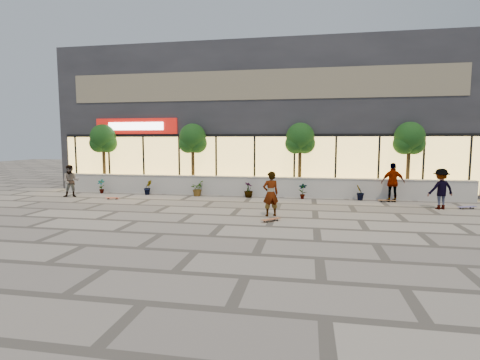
% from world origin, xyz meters
% --- Properties ---
extents(ground, '(80.00, 80.00, 0.00)m').
position_xyz_m(ground, '(0.00, 0.00, 0.00)').
color(ground, '#9E9589').
rests_on(ground, ground).
extents(planter_wall, '(22.00, 0.42, 1.04)m').
position_xyz_m(planter_wall, '(0.00, 7.00, 0.52)').
color(planter_wall, beige).
rests_on(planter_wall, ground).
extents(retail_building, '(24.00, 9.17, 8.50)m').
position_xyz_m(retail_building, '(-0.00, 12.49, 4.25)').
color(retail_building, '#27272C').
rests_on(retail_building, ground).
extents(shrub_a, '(0.43, 0.29, 0.81)m').
position_xyz_m(shrub_a, '(-8.50, 6.45, 0.41)').
color(shrub_a, black).
rests_on(shrub_a, ground).
extents(shrub_b, '(0.57, 0.57, 0.81)m').
position_xyz_m(shrub_b, '(-5.70, 6.45, 0.41)').
color(shrub_b, black).
rests_on(shrub_b, ground).
extents(shrub_c, '(0.68, 0.77, 0.81)m').
position_xyz_m(shrub_c, '(-2.90, 6.45, 0.41)').
color(shrub_c, black).
rests_on(shrub_c, ground).
extents(shrub_d, '(0.64, 0.64, 0.81)m').
position_xyz_m(shrub_d, '(-0.10, 6.45, 0.41)').
color(shrub_d, black).
rests_on(shrub_d, ground).
extents(shrub_e, '(0.46, 0.35, 0.81)m').
position_xyz_m(shrub_e, '(2.70, 6.45, 0.41)').
color(shrub_e, black).
rests_on(shrub_e, ground).
extents(shrub_f, '(0.55, 0.57, 0.81)m').
position_xyz_m(shrub_f, '(5.50, 6.45, 0.41)').
color(shrub_f, black).
rests_on(shrub_f, ground).
extents(tree_west, '(1.60, 1.50, 3.92)m').
position_xyz_m(tree_west, '(-9.00, 7.70, 2.99)').
color(tree_west, '#402F16').
rests_on(tree_west, ground).
extents(tree_midwest, '(1.60, 1.50, 3.92)m').
position_xyz_m(tree_midwest, '(-3.50, 7.70, 2.99)').
color(tree_midwest, '#402F16').
rests_on(tree_midwest, ground).
extents(tree_mideast, '(1.60, 1.50, 3.92)m').
position_xyz_m(tree_mideast, '(2.50, 7.70, 2.99)').
color(tree_mideast, '#402F16').
rests_on(tree_mideast, ground).
extents(tree_east, '(1.60, 1.50, 3.92)m').
position_xyz_m(tree_east, '(8.00, 7.70, 2.99)').
color(tree_east, '#402F16').
rests_on(tree_east, ground).
extents(skater_center, '(0.76, 0.66, 1.77)m').
position_xyz_m(skater_center, '(1.52, 1.84, 0.88)').
color(skater_center, silver).
rests_on(skater_center, ground).
extents(skater_left, '(1.01, 0.91, 1.69)m').
position_xyz_m(skater_left, '(-9.32, 4.92, 0.84)').
color(skater_left, tan).
rests_on(skater_left, ground).
extents(skater_right_near, '(1.15, 0.55, 1.90)m').
position_xyz_m(skater_right_near, '(7.00, 6.30, 0.95)').
color(skater_right_near, silver).
rests_on(skater_right_near, ground).
extents(skater_right_far, '(1.28, 0.97, 1.77)m').
position_xyz_m(skater_right_far, '(8.62, 4.65, 0.88)').
color(skater_right_far, maroon).
rests_on(skater_right_far, ground).
extents(skateboard_center, '(0.72, 0.72, 0.10)m').
position_xyz_m(skateboard_center, '(1.63, 0.82, 0.08)').
color(skateboard_center, brown).
rests_on(skateboard_center, ground).
extents(skateboard_left, '(0.72, 0.21, 0.09)m').
position_xyz_m(skateboard_left, '(-6.79, 4.58, 0.07)').
color(skateboard_left, '#D04127').
rests_on(skateboard_left, ground).
extents(skateboard_right_near, '(0.82, 0.22, 0.10)m').
position_xyz_m(skateboard_right_near, '(6.73, 6.20, 0.08)').
color(skateboard_right_near, '#925B2F').
rests_on(skateboard_right_near, ground).
extents(skateboard_right_far, '(0.87, 0.54, 0.10)m').
position_xyz_m(skateboard_right_far, '(9.80, 4.91, 0.09)').
color(skateboard_right_far, '#585195').
rests_on(skateboard_right_far, ground).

